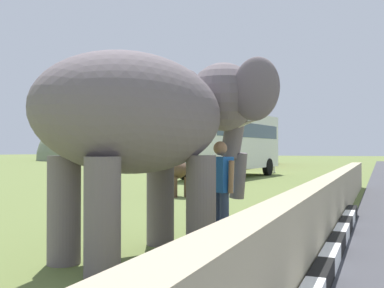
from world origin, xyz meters
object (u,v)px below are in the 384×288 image
bus_red (257,144)px  cow_near (174,169)px  bus_orange (231,143)px  elephant (156,118)px  bus_white (230,139)px  cow_mid (269,160)px  person_handler (220,185)px

bus_red → cow_near: 31.16m
bus_orange → bus_red: size_ratio=0.87×
elephant → bus_white: (17.43, 4.60, 0.11)m
elephant → cow_mid: 23.25m
bus_orange → bus_red: (9.30, 0.27, 0.00)m
bus_orange → cow_mid: bearing=-142.2°
cow_mid → bus_white: bearing=170.6°
bus_orange → cow_near: 22.00m
cow_near → cow_mid: size_ratio=0.90×
bus_orange → cow_mid: (-5.89, -4.57, -1.21)m
bus_white → cow_near: bus_white is taller
elephant → person_handler: bearing=-26.0°
elephant → cow_mid: elephant is taller
person_handler → cow_near: 7.32m
bus_red → cow_near: (-30.68, -5.31, -1.21)m
bus_red → elephant: bearing=-167.4°
elephant → cow_near: bearing=23.4°
elephant → bus_red: bearing=12.6°
elephant → person_handler: (1.19, -0.58, -1.05)m
bus_white → bus_red: same height
person_handler → bus_red: bearing=13.9°
cow_mid → person_handler: bearing=-168.9°
person_handler → cow_mid: bearing=11.1°
cow_near → person_handler: bearing=-148.7°
person_handler → bus_orange: 29.03m
cow_near → elephant: bearing=-156.6°
cow_mid → elephant: bearing=-170.8°
bus_orange → bus_white: bearing=-162.2°
bus_white → cow_mid: bearing=-9.4°
elephant → cow_near: size_ratio=2.37×
elephant → bus_orange: bus_orange is taller
elephant → bus_red: bus_red is taller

